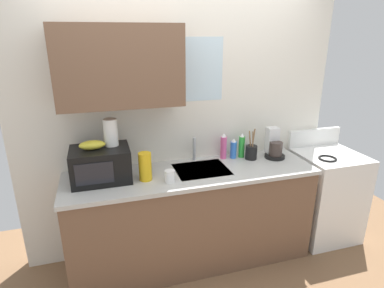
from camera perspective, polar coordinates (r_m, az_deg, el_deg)
name	(u,v)px	position (r m, az deg, el deg)	size (l,w,h in m)	color
kitchen_wall_assembly	(170,112)	(2.88, -3.85, 5.74)	(2.94, 0.42, 2.50)	silver
counter_unit	(192,216)	(2.98, 0.03, -12.62)	(2.17, 0.63, 0.90)	brown
sink_faucet	(194,149)	(2.97, 0.39, -0.91)	(0.03, 0.03, 0.22)	#B2B5BA
stove_range	(325,194)	(3.61, 22.49, -8.25)	(0.60, 0.60, 1.08)	white
microwave	(101,164)	(2.67, -15.92, -3.52)	(0.46, 0.35, 0.27)	black
banana_bunch	(92,145)	(2.61, -17.33, -0.16)	(0.20, 0.11, 0.07)	gold
paper_towel_roll	(111,132)	(2.64, -14.25, 2.02)	(0.11, 0.11, 0.22)	white
coffee_maker	(274,146)	(3.16, 14.33, -0.42)	(0.19, 0.21, 0.28)	black
dish_soap_bottle_pink	(223,147)	(3.03, 5.62, -0.46)	(0.06, 0.06, 0.25)	#E55999
dish_soap_bottle_blue	(233,149)	(3.06, 7.37, -0.86)	(0.06, 0.06, 0.20)	blue
dish_soap_bottle_green	(242,146)	(3.09, 8.82, -0.32)	(0.06, 0.06, 0.24)	green
cereal_canister	(145,167)	(2.61, -8.33, -3.98)	(0.10, 0.10, 0.23)	gold
mug_white	(170,176)	(2.58, -3.96, -5.70)	(0.08, 0.08, 0.10)	white
utensil_crock	(251,152)	(3.07, 10.47, -1.37)	(0.11, 0.11, 0.29)	black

